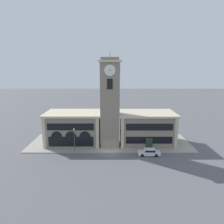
# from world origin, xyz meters

# --- Properties ---
(ground_plane) EXTENTS (300.00, 300.00, 0.00)m
(ground_plane) POSITION_xyz_m (0.00, 0.00, 0.00)
(ground_plane) COLOR #56565B
(sidewalk_kerb) EXTENTS (38.26, 13.30, 0.15)m
(sidewalk_kerb) POSITION_xyz_m (0.00, 6.65, 0.07)
(sidewalk_kerb) COLOR gray
(sidewalk_kerb) RESTS_ON ground_plane
(clock_tower) EXTENTS (4.96, 4.96, 21.36)m
(clock_tower) POSITION_xyz_m (0.00, 4.82, 10.14)
(clock_tower) COLOR gray
(clock_tower) RESTS_ON ground_plane
(town_hall_left_wing) EXTENTS (13.34, 9.31, 7.54)m
(town_hall_left_wing) POSITION_xyz_m (-8.75, 6.97, 3.79)
(town_hall_left_wing) COLOR gray
(town_hall_left_wing) RESTS_ON ground_plane
(town_hall_right_wing) EXTENTS (13.40, 9.31, 7.50)m
(town_hall_right_wing) POSITION_xyz_m (8.78, 6.97, 3.78)
(town_hall_right_wing) COLOR gray
(town_hall_right_wing) RESTS_ON ground_plane
(parked_car_near) EXTENTS (4.64, 1.86, 1.43)m
(parked_car_near) POSITION_xyz_m (8.18, -1.16, 0.75)
(parked_car_near) COLOR silver
(parked_car_near) RESTS_ON ground_plane
(street_lamp) EXTENTS (0.36, 0.36, 5.16)m
(street_lamp) POSITION_xyz_m (-7.60, 0.60, 3.59)
(street_lamp) COLOR #4C4C51
(street_lamp) RESTS_ON sidewalk_kerb
(fire_hydrant) EXTENTS (0.22, 0.22, 0.87)m
(fire_hydrant) POSITION_xyz_m (9.18, 0.54, 0.57)
(fire_hydrant) COLOR red
(fire_hydrant) RESTS_ON sidewalk_kerb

